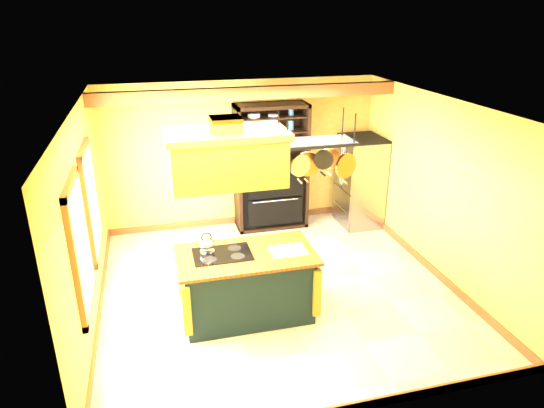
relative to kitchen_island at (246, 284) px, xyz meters
name	(u,v)px	position (x,y,z in m)	size (l,w,h in m)	color
floor	(276,288)	(0.55, 0.53, -0.47)	(5.00, 5.00, 0.00)	beige
ceiling	(277,106)	(0.55, 0.53, 2.23)	(5.00, 5.00, 0.00)	white
wall_back	(242,155)	(0.55, 3.03, 0.88)	(5.00, 0.02, 2.70)	#DFC551
wall_front	(347,303)	(0.55, -1.97, 0.88)	(5.00, 0.02, 2.70)	#DFC551
wall_left	(85,222)	(-1.95, 0.53, 0.88)	(0.02, 5.00, 2.70)	#DFC551
wall_right	(438,188)	(3.05, 0.53, 0.88)	(0.02, 5.00, 2.70)	#DFC551
ceiling_beam	(249,93)	(0.55, 2.23, 2.12)	(5.00, 0.15, 0.20)	brown
window_near	(81,247)	(-1.91, -0.27, 0.93)	(0.06, 1.06, 1.56)	brown
window_far	(91,201)	(-1.91, 1.13, 0.93)	(0.06, 1.06, 1.56)	brown
kitchen_island	(246,284)	(0.00, 0.00, 0.00)	(1.79, 1.00, 1.11)	black
range_hood	(227,156)	(-0.20, 0.00, 1.77)	(1.42, 0.80, 0.80)	#A77929
pot_rack	(316,152)	(0.91, 0.00, 1.74)	(1.03, 0.47, 0.83)	black
refrigerator	(360,184)	(2.68, 2.43, 0.33)	(0.72, 0.84, 1.65)	gray
hutch	(271,180)	(1.04, 2.78, 0.42)	(1.31, 0.59, 2.31)	black
floor_register	(211,329)	(-0.53, -0.23, -0.46)	(0.28, 0.12, 0.01)	black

